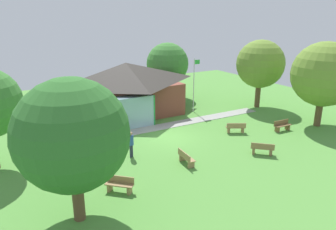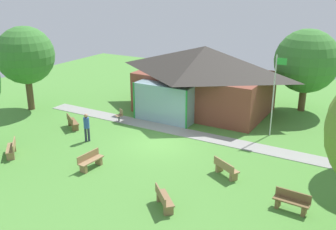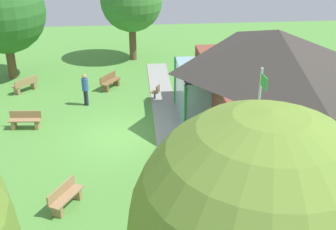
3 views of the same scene
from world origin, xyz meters
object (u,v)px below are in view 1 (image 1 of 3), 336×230
at_px(bench_mid_left, 91,152).
at_px(tree_lawn_corner, 72,135).
at_px(bench_front_center, 186,158).
at_px(bench_mid_right, 236,128).
at_px(bench_lawn_far_right, 282,126).
at_px(patio_chair_west, 106,134).
at_px(bench_front_right, 262,149).
at_px(tree_east_hedge, 260,64).
at_px(tree_far_east, 324,74).
at_px(visitor_strolling_lawn, 131,142).
at_px(tree_behind_pavilion_right, 167,64).
at_px(bench_front_left, 120,185).
at_px(flagpole, 194,83).
at_px(pavilion, 127,88).

xyz_separation_m(bench_mid_left, tree_lawn_corner, (-2.39, -6.09, 3.68)).
distance_m(bench_front_center, bench_mid_right, 6.90).
distance_m(bench_lawn_far_right, patio_chair_west, 13.82).
bearing_deg(patio_chair_west, bench_front_right, 163.41).
xyz_separation_m(patio_chair_west, tree_east_hedge, (16.03, 0.78, 3.87)).
height_order(bench_front_center, tree_east_hedge, tree_east_hedge).
height_order(patio_chair_west, tree_far_east, tree_far_east).
bearing_deg(bench_front_right, bench_lawn_far_right, 71.41).
height_order(patio_chair_west, visitor_strolling_lawn, visitor_strolling_lawn).
bearing_deg(bench_lawn_far_right, tree_behind_pavilion_right, -76.40).
distance_m(bench_front_left, visitor_strolling_lawn, 4.32).
distance_m(bench_front_left, tree_far_east, 18.66).
xyz_separation_m(tree_east_hedge, tree_lawn_corner, (-20.37, -9.42, -0.20)).
height_order(patio_chair_west, tree_lawn_corner, tree_lawn_corner).
distance_m(bench_mid_left, tree_behind_pavilion_right, 16.90).
bearing_deg(flagpole, tree_east_hedge, -16.62).
relative_size(bench_mid_right, tree_far_east, 0.22).
distance_m(bench_lawn_far_right, bench_front_left, 14.83).
bearing_deg(tree_lawn_corner, tree_behind_pavilion_right, 49.92).
relative_size(flagpole, tree_east_hedge, 0.76).
bearing_deg(tree_far_east, bench_lawn_far_right, 169.92).
xyz_separation_m(patio_chair_west, tree_lawn_corner, (-4.34, -8.64, 3.67)).
xyz_separation_m(pavilion, visitor_strolling_lawn, (-3.47, -8.75, -1.46)).
relative_size(bench_lawn_far_right, tree_behind_pavilion_right, 0.25).
distance_m(patio_chair_west, tree_east_hedge, 16.51).
bearing_deg(pavilion, bench_mid_left, -127.47).
height_order(bench_lawn_far_right, tree_east_hedge, tree_east_hedge).
bearing_deg(bench_lawn_far_right, flagpole, -65.17).
distance_m(bench_mid_right, bench_front_left, 11.70).
relative_size(patio_chair_west, tree_far_east, 0.12).
bearing_deg(visitor_strolling_lawn, pavilion, 28.70).
distance_m(bench_front_left, tree_lawn_corner, 4.60).
distance_m(tree_lawn_corner, tree_behind_pavilion_right, 22.65).
height_order(bench_mid_right, tree_behind_pavilion_right, tree_behind_pavilion_right).
distance_m(bench_mid_left, visitor_strolling_lawn, 2.68).
height_order(bench_front_left, visitor_strolling_lawn, visitor_strolling_lawn).
bearing_deg(bench_front_left, tree_behind_pavilion_right, -83.46).
bearing_deg(bench_mid_right, patio_chair_west, -173.06).
height_order(pavilion, patio_chair_west, pavilion).
bearing_deg(bench_mid_left, bench_front_left, -55.72).
height_order(bench_mid_left, tree_east_hedge, tree_east_hedge).
relative_size(bench_mid_left, tree_lawn_corner, 0.23).
height_order(flagpole, tree_east_hedge, tree_east_hedge).
xyz_separation_m(bench_front_left, patio_chair_west, (1.88, 7.38, 0.01)).
height_order(bench_mid_right, visitor_strolling_lawn, visitor_strolling_lawn).
bearing_deg(bench_front_center, bench_front_left, -74.50).
height_order(bench_mid_right, tree_lawn_corner, tree_lawn_corner).
height_order(bench_front_right, visitor_strolling_lawn, visitor_strolling_lawn).
bearing_deg(tree_lawn_corner, bench_lawn_far_right, 11.28).
xyz_separation_m(bench_front_center, tree_lawn_corner, (-7.22, -2.23, 3.68)).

